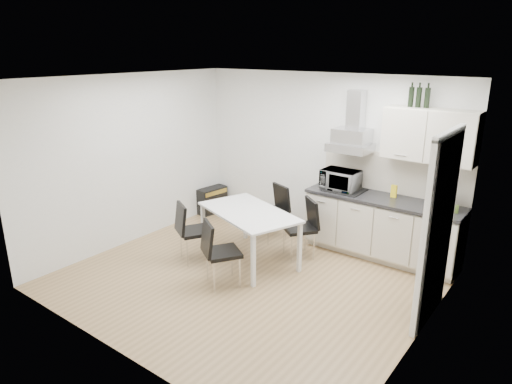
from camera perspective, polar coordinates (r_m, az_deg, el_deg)
ground at (r=6.22m, az=-1.17°, el=-10.74°), size 4.50×4.50×0.00m
wall_back at (r=7.34m, az=8.47°, el=4.40°), size 4.50×0.10×2.60m
wall_front at (r=4.41m, az=-17.58°, el=-5.23°), size 4.50×0.10×2.60m
wall_left at (r=7.28m, az=-15.35°, el=3.85°), size 0.10×4.00×2.60m
wall_right at (r=4.74m, az=20.71°, el=-3.97°), size 0.10×4.00×2.60m
ceiling at (r=5.48m, az=-1.35°, el=13.93°), size 4.50×4.50×0.00m
doorway at (r=5.34m, az=21.75°, el=-4.58°), size 0.08×1.04×2.10m
kitchenette at (r=6.76m, az=16.00°, el=-1.38°), size 2.22×0.64×2.52m
dining_table at (r=6.46m, az=-0.92°, el=-3.03°), size 1.69×1.30×0.75m
chair_far_left at (r=7.26m, az=1.91°, el=-2.66°), size 0.59×0.62×0.88m
chair_far_right at (r=6.66m, az=5.40°, el=-4.63°), size 0.65×0.66×0.88m
chair_near_left at (r=6.59m, az=-7.64°, el=-4.96°), size 0.63×0.65×0.88m
chair_near_right at (r=5.90m, az=-4.16°, el=-7.64°), size 0.64×0.66×0.88m
guitar_amp at (r=8.54m, az=-5.50°, el=-1.00°), size 0.31×0.60×0.48m
floor_speaker at (r=8.07m, az=1.81°, el=-2.81°), size 0.17×0.15×0.28m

